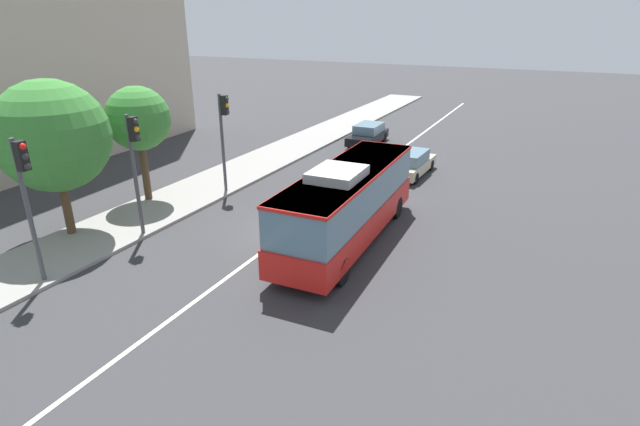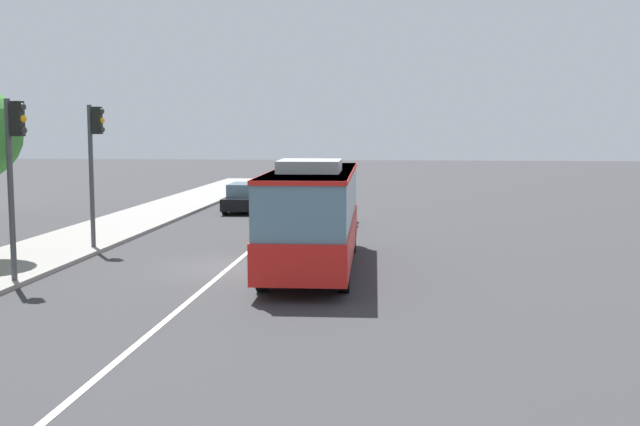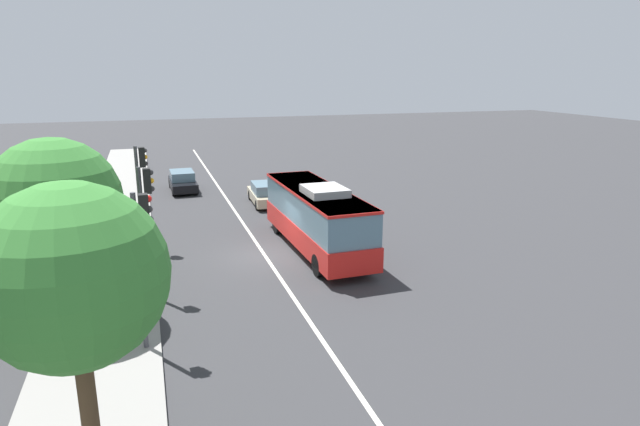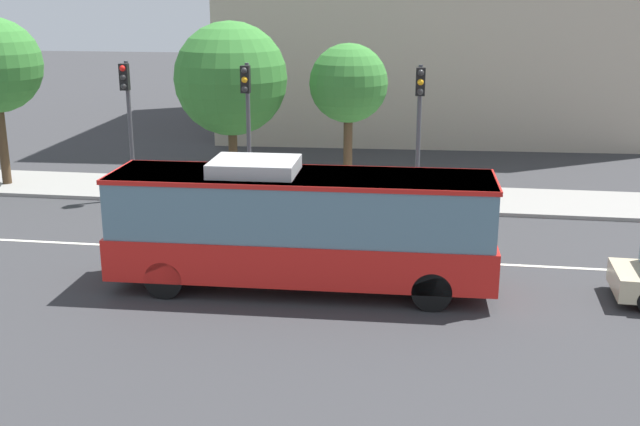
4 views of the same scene
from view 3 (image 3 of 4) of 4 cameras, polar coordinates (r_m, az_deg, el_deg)
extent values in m
plane|color=#333335|center=(26.42, -5.87, -4.48)|extent=(160.00, 160.00, 0.00)
cube|color=gray|center=(25.97, -21.23, -5.63)|extent=(80.00, 3.78, 0.14)
cube|color=silver|center=(26.41, -5.87, -4.47)|extent=(76.00, 0.16, 0.01)
cube|color=red|center=(26.78, -0.39, -1.93)|extent=(10.07, 2.80, 1.10)
cube|color=slate|center=(26.43, -0.40, 0.84)|extent=(9.87, 2.71, 1.58)
cube|color=red|center=(26.26, -0.40, 2.38)|extent=(9.97, 2.77, 0.12)
cube|color=#B2B2B2|center=(25.11, 0.50, 2.36)|extent=(2.25, 1.86, 0.36)
cylinder|color=black|center=(29.73, -4.56, -1.23)|extent=(1.01, 0.33, 1.00)
cylinder|color=black|center=(30.35, -0.55, -0.85)|extent=(1.01, 0.33, 1.00)
cylinder|color=black|center=(23.55, -0.18, -5.55)|extent=(1.01, 0.33, 1.00)
cylinder|color=black|center=(24.32, 4.73, -4.92)|extent=(1.01, 0.33, 1.00)
cube|color=black|center=(41.47, -14.31, 2.99)|extent=(4.54, 1.90, 0.60)
cube|color=slate|center=(41.60, -14.39, 3.89)|extent=(2.56, 1.71, 0.64)
cylinder|color=black|center=(40.12, -12.95, 2.39)|extent=(0.64, 0.23, 0.64)
cylinder|color=black|center=(39.99, -15.23, 2.20)|extent=(0.64, 0.23, 0.64)
cylinder|color=black|center=(43.05, -13.42, 3.19)|extent=(0.64, 0.23, 0.64)
cylinder|color=black|center=(42.92, -15.54, 3.02)|extent=(0.64, 0.23, 0.64)
cube|color=#C6B793|center=(36.41, -5.80, 1.77)|extent=(4.56, 1.96, 0.60)
cube|color=slate|center=(36.04, -5.75, 2.65)|extent=(2.58, 1.75, 0.64)
cylinder|color=black|center=(37.78, -7.39, 1.88)|extent=(0.65, 0.24, 0.64)
cylinder|color=black|center=(38.04, -5.01, 2.04)|extent=(0.65, 0.24, 0.64)
cylinder|color=black|center=(34.89, -6.64, 0.83)|extent=(0.65, 0.24, 0.64)
cylinder|color=black|center=(35.17, -4.07, 1.00)|extent=(0.65, 0.24, 0.64)
cylinder|color=#47474C|center=(27.91, -18.55, 1.42)|extent=(0.16, 0.16, 5.20)
cube|color=black|center=(27.54, -18.32, 5.62)|extent=(0.33, 0.29, 0.96)
sphere|color=#2D2D2D|center=(27.50, -18.06, 6.31)|extent=(0.22, 0.22, 0.22)
sphere|color=#F9A514|center=(27.54, -18.00, 5.65)|extent=(0.22, 0.22, 0.22)
sphere|color=#2D2D2D|center=(27.59, -17.95, 5.00)|extent=(0.22, 0.22, 0.22)
cylinder|color=#47474C|center=(17.63, -18.52, -6.21)|extent=(0.16, 0.16, 5.20)
cube|color=black|center=(17.04, -18.14, 0.34)|extent=(0.34, 0.30, 0.96)
sphere|color=red|center=(16.98, -17.72, 1.43)|extent=(0.22, 0.22, 0.22)
sphere|color=#2D2D2D|center=(17.05, -17.64, 0.39)|extent=(0.22, 0.22, 0.22)
sphere|color=#2D2D2D|center=(17.13, -17.56, -0.65)|extent=(0.22, 0.22, 0.22)
cylinder|color=#47474C|center=(21.97, -18.14, -2.05)|extent=(0.16, 0.16, 5.20)
cube|color=black|center=(21.49, -17.83, 3.25)|extent=(0.32, 0.28, 0.96)
sphere|color=#2D2D2D|center=(21.43, -17.50, 4.12)|extent=(0.22, 0.22, 0.22)
sphere|color=#F9A514|center=(21.49, -17.43, 3.29)|extent=(0.22, 0.22, 0.22)
sphere|color=#2D2D2D|center=(21.55, -17.37, 2.45)|extent=(0.22, 0.22, 0.22)
cylinder|color=#4C3823|center=(21.31, -25.30, -6.89)|extent=(0.36, 0.36, 2.66)
sphere|color=#387F33|center=(20.46, -26.22, 0.99)|extent=(4.48, 4.48, 4.48)
cylinder|color=#4C3823|center=(12.83, -23.16, -19.31)|extent=(0.36, 0.36, 3.49)
sphere|color=#387F33|center=(11.44, -24.74, -6.08)|extent=(3.70, 3.70, 3.70)
cylinder|color=#4C3823|center=(25.64, -24.47, -2.76)|extent=(0.36, 0.36, 3.08)
sphere|color=#387F33|center=(25.03, -25.13, 3.12)|extent=(3.06, 3.06, 3.06)
camera|label=1|loc=(16.60, 47.49, 10.34)|focal=27.63mm
camera|label=2|loc=(11.20, 64.18, -16.44)|focal=43.71mm
camera|label=4|loc=(38.54, 26.39, 11.61)|focal=43.24mm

